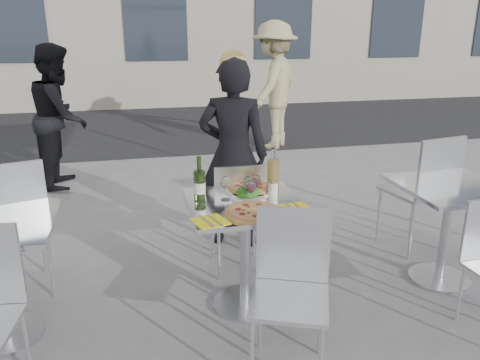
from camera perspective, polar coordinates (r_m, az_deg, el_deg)
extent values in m
plane|color=slate|center=(3.30, 0.61, -14.97)|extent=(80.00, 80.00, 0.00)
cube|color=black|center=(9.39, -8.88, 6.76)|extent=(24.00, 5.00, 0.00)
cylinder|color=#B7BABF|center=(3.30, 0.61, -14.79)|extent=(0.44, 0.44, 0.02)
cylinder|color=#B7BABF|center=(3.12, 0.63, -9.26)|extent=(0.07, 0.07, 0.72)
cube|color=silver|center=(2.97, 0.66, -2.98)|extent=(0.72, 0.72, 0.03)
cylinder|color=#B7BABF|center=(3.34, -26.48, -16.49)|extent=(0.44, 0.44, 0.02)
cylinder|color=#B7BABF|center=(3.89, 23.06, -10.93)|extent=(0.44, 0.44, 0.02)
cylinder|color=#B7BABF|center=(3.74, 23.73, -6.09)|extent=(0.07, 0.07, 0.72)
cube|color=silver|center=(3.61, 24.45, -0.78)|extent=(0.72, 0.72, 0.03)
cylinder|color=silver|center=(3.86, 1.74, -6.22)|extent=(0.02, 0.02, 0.43)
cylinder|color=silver|center=(3.80, -3.38, -6.63)|extent=(0.02, 0.02, 0.43)
cylinder|color=silver|center=(3.55, 2.99, -8.46)|extent=(0.02, 0.02, 0.43)
cylinder|color=silver|center=(3.49, -2.58, -8.95)|extent=(0.02, 0.02, 0.43)
cube|color=silver|center=(3.58, -0.31, -4.26)|extent=(0.42, 0.42, 0.02)
cube|color=silver|center=(3.31, 0.34, -1.87)|extent=(0.40, 0.04, 0.43)
cylinder|color=silver|center=(2.54, 1.47, -20.59)|extent=(0.02, 0.02, 0.43)
cylinder|color=silver|center=(2.81, 2.46, -16.24)|extent=(0.02, 0.02, 0.43)
cylinder|color=silver|center=(2.80, 9.80, -16.66)|extent=(0.02, 0.02, 0.43)
cube|color=silver|center=(2.53, 6.06, -14.47)|extent=(0.53, 0.53, 0.02)
cube|color=silver|center=(2.60, 6.49, -7.81)|extent=(0.38, 0.17, 0.43)
cylinder|color=silver|center=(3.87, -22.91, -7.18)|extent=(0.03, 0.03, 0.49)
cylinder|color=silver|center=(3.52, -22.06, -9.65)|extent=(0.03, 0.03, 0.49)
cube|color=silver|center=(3.58, -26.09, -5.18)|extent=(0.57, 0.57, 0.03)
cube|color=silver|center=(3.28, -26.40, -2.38)|extent=(0.45, 0.15, 0.49)
cylinder|color=silver|center=(2.83, -24.52, -17.80)|extent=(0.02, 0.02, 0.44)
cylinder|color=silver|center=(4.53, 20.28, -3.25)|extent=(0.03, 0.03, 0.49)
cylinder|color=silver|center=(4.28, 16.54, -4.12)|extent=(0.03, 0.03, 0.49)
cylinder|color=silver|center=(4.29, 23.88, -4.90)|extent=(0.03, 0.03, 0.49)
cylinder|color=silver|center=(4.02, 20.14, -5.94)|extent=(0.03, 0.03, 0.49)
cube|color=silver|center=(4.19, 20.59, -1.30)|extent=(0.53, 0.53, 0.03)
cube|color=silver|center=(3.97, 23.26, 1.26)|extent=(0.45, 0.12, 0.49)
cylinder|color=silver|center=(3.35, 25.27, -12.39)|extent=(0.02, 0.02, 0.40)
imported|color=black|center=(3.90, -0.83, 3.12)|extent=(0.68, 0.56, 1.59)
imported|color=black|center=(5.86, -21.12, 7.23)|extent=(0.66, 0.83, 1.65)
imported|color=tan|center=(7.33, 4.15, 11.39)|extent=(1.33, 1.41, 1.92)
cylinder|color=tan|center=(2.79, 1.67, -3.92)|extent=(0.34, 0.34, 0.02)
cylinder|color=beige|center=(2.78, 1.68, -3.72)|extent=(0.30, 0.30, 0.00)
cylinder|color=white|center=(3.18, 1.13, -1.16)|extent=(0.33, 0.33, 0.01)
cylinder|color=tan|center=(3.17, 1.13, -0.90)|extent=(0.29, 0.29, 0.02)
cylinder|color=beige|center=(3.17, 1.14, -0.73)|extent=(0.25, 0.25, 0.00)
cylinder|color=white|center=(3.03, 0.99, -2.14)|extent=(0.22, 0.22, 0.01)
ellipsoid|color=#1F701C|center=(3.01, 0.99, -1.45)|extent=(0.15, 0.15, 0.08)
sphere|color=#B21914|center=(3.04, 1.63, -1.09)|extent=(0.03, 0.03, 0.03)
cylinder|color=#365A22|center=(2.96, -4.95, -0.73)|extent=(0.07, 0.07, 0.20)
cone|color=#365A22|center=(2.93, -5.00, 1.12)|extent=(0.07, 0.07, 0.03)
cylinder|color=#365A22|center=(2.92, -5.02, 1.96)|extent=(0.03, 0.03, 0.10)
cylinder|color=silver|center=(2.97, -4.94, -0.92)|extent=(0.07, 0.08, 0.07)
cylinder|color=tan|center=(3.13, 4.07, 0.52)|extent=(0.08, 0.08, 0.22)
cylinder|color=white|center=(3.09, 4.13, 3.00)|extent=(0.03, 0.03, 0.08)
cylinder|color=white|center=(3.07, 4.03, -1.12)|extent=(0.06, 0.06, 0.09)
cylinder|color=silver|center=(3.05, 4.06, -0.18)|extent=(0.06, 0.06, 0.02)
cylinder|color=white|center=(3.01, -1.77, -2.37)|extent=(0.06, 0.06, 0.00)
cylinder|color=white|center=(2.99, -1.78, -1.60)|extent=(0.01, 0.01, 0.09)
ellipsoid|color=white|center=(2.97, -1.79, -0.33)|extent=(0.07, 0.07, 0.08)
ellipsoid|color=beige|center=(2.97, -1.79, -0.51)|extent=(0.05, 0.05, 0.05)
cylinder|color=white|center=(3.00, 0.97, -2.38)|extent=(0.06, 0.06, 0.00)
cylinder|color=white|center=(2.99, 0.98, -1.61)|extent=(0.01, 0.01, 0.09)
ellipsoid|color=white|center=(2.97, 0.98, -0.34)|extent=(0.07, 0.07, 0.08)
ellipsoid|color=beige|center=(2.97, 0.98, -0.52)|extent=(0.05, 0.05, 0.05)
cylinder|color=white|center=(2.93, 1.28, -2.89)|extent=(0.06, 0.06, 0.00)
cylinder|color=white|center=(2.92, 1.29, -2.11)|extent=(0.01, 0.01, 0.09)
ellipsoid|color=white|center=(2.90, 1.29, -0.80)|extent=(0.07, 0.07, 0.08)
ellipsoid|color=#480A1F|center=(2.90, 1.29, -0.99)|extent=(0.05, 0.05, 0.05)
cylinder|color=white|center=(3.05, 1.89, -2.09)|extent=(0.06, 0.06, 0.00)
cylinder|color=white|center=(3.03, 1.90, -1.33)|extent=(0.01, 0.01, 0.09)
ellipsoid|color=white|center=(3.01, 1.91, -0.07)|extent=(0.07, 0.07, 0.08)
ellipsoid|color=#480A1F|center=(3.01, 1.91, -0.25)|extent=(0.05, 0.05, 0.05)
cube|color=#F8F715|center=(2.68, -3.66, -5.04)|extent=(0.22, 0.22, 0.00)
cube|color=#B7BABF|center=(2.67, -4.08, -5.00)|extent=(0.07, 0.20, 0.00)
cube|color=#B7BABF|center=(2.68, -3.03, -4.91)|extent=(0.06, 0.18, 0.00)
cube|color=#F8F715|center=(2.88, 6.72, -3.43)|extent=(0.20, 0.20, 0.00)
cube|color=#B7BABF|center=(2.87, 6.35, -3.39)|extent=(0.04, 0.20, 0.00)
cube|color=#B7BABF|center=(2.89, 7.29, -3.30)|extent=(0.03, 0.18, 0.00)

